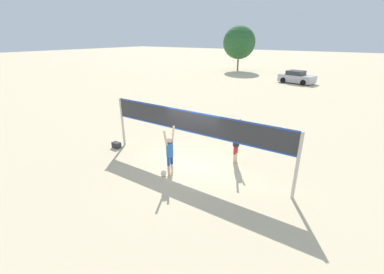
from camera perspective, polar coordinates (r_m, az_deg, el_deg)
ground_plane at (r=11.34m, az=0.00°, el=-6.45°), size 200.00×200.00×0.00m
volleyball_net at (r=10.61m, az=0.00°, el=2.22°), size 8.63×0.12×2.49m
player_spiker at (r=10.24m, az=-4.97°, el=-3.10°), size 0.28×0.69×2.04m
player_blocker at (r=11.40m, az=9.81°, el=-0.92°), size 0.28×0.68×1.97m
volleyball at (r=10.60m, az=-6.33°, el=-8.01°), size 0.24×0.24×0.24m
gear_bag at (r=13.63m, az=-16.44°, el=-1.71°), size 0.43×0.27×0.29m
parked_car_near at (r=34.05m, az=22.21°, el=12.14°), size 4.32×2.72×1.46m
tree_left_cluster at (r=44.07m, az=10.45°, el=19.94°), size 5.08×5.08×6.88m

